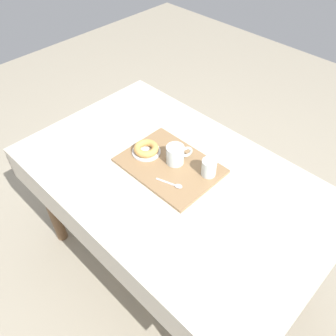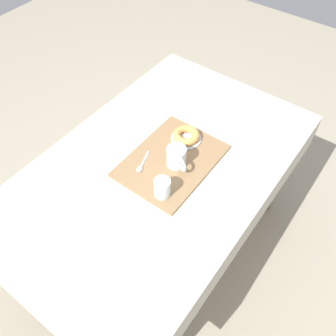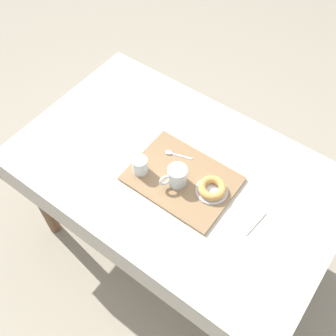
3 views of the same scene
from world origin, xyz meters
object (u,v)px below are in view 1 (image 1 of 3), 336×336
tea_mug_left (176,155)px  donut_plate_left (146,152)px  dining_table (173,190)px  teaspoon_near (176,185)px  paper_napkin (125,137)px  sugar_donut_left (146,148)px  water_glass_near (209,168)px  serving_tray (170,166)px

tea_mug_left → donut_plate_left: size_ratio=0.87×
dining_table → teaspoon_near: 0.13m
dining_table → paper_napkin: 0.38m
dining_table → sugar_donut_left: 0.23m
water_glass_near → donut_plate_left: size_ratio=0.58×
paper_napkin → teaspoon_near: bearing=-9.4°
dining_table → teaspoon_near: teaspoon_near is taller
serving_tray → donut_plate_left: 0.14m
water_glass_near → teaspoon_near: (-0.05, -0.15, -0.03)m
serving_tray → water_glass_near: 0.19m
dining_table → donut_plate_left: donut_plate_left is taller
serving_tray → paper_napkin: bearing=-178.6°
serving_tray → sugar_donut_left: bearing=-172.3°
donut_plate_left → teaspoon_near: (0.25, -0.06, 0.00)m
dining_table → tea_mug_left: (-0.05, 0.06, 0.15)m
water_glass_near → teaspoon_near: 0.17m
tea_mug_left → paper_napkin: size_ratio=0.86×
tea_mug_left → dining_table: bearing=-52.9°
paper_napkin → water_glass_near: bearing=10.1°
sugar_donut_left → teaspoon_near: 0.25m
sugar_donut_left → paper_napkin: (-0.17, 0.01, -0.04)m
water_glass_near → sugar_donut_left: size_ratio=0.66×
donut_plate_left → serving_tray: bearing=7.7°
tea_mug_left → water_glass_near: (0.16, 0.05, -0.01)m
paper_napkin → donut_plate_left: bearing=-3.6°
sugar_donut_left → serving_tray: bearing=7.7°
serving_tray → water_glass_near: (0.16, 0.08, 0.04)m
sugar_donut_left → paper_napkin: sugar_donut_left is taller
teaspoon_near → paper_napkin: (-0.42, 0.07, -0.02)m
tea_mug_left → donut_plate_left: (-0.14, -0.05, -0.04)m
donut_plate_left → paper_napkin: (-0.17, 0.01, -0.02)m
water_glass_near → teaspoon_near: water_glass_near is taller
tea_mug_left → donut_plate_left: 0.16m
tea_mug_left → teaspoon_near: bearing=-46.3°
dining_table → sugar_donut_left: sugar_donut_left is taller
serving_tray → teaspoon_near: 0.13m
tea_mug_left → sugar_donut_left: (-0.14, -0.05, -0.02)m
teaspoon_near → paper_napkin: 0.42m
serving_tray → sugar_donut_left: size_ratio=3.72×
paper_napkin → dining_table: bearing=-3.9°
donut_plate_left → water_glass_near: bearing=17.5°
dining_table → sugar_donut_left: size_ratio=12.02×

